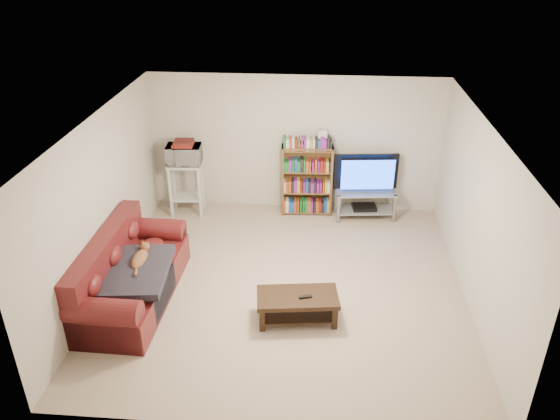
# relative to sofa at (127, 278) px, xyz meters

# --- Properties ---
(floor) EXTENTS (5.00, 5.00, 0.00)m
(floor) POSITION_rel_sofa_xyz_m (2.10, 0.46, -0.33)
(floor) COLOR #C2AA90
(floor) RESTS_ON ground
(ceiling) EXTENTS (5.00, 5.00, 0.00)m
(ceiling) POSITION_rel_sofa_xyz_m (2.10, 0.46, 2.07)
(ceiling) COLOR white
(ceiling) RESTS_ON ground
(wall_back) EXTENTS (5.00, 0.00, 5.00)m
(wall_back) POSITION_rel_sofa_xyz_m (2.10, 2.96, 0.87)
(wall_back) COLOR silver
(wall_back) RESTS_ON ground
(wall_front) EXTENTS (5.00, 0.00, 5.00)m
(wall_front) POSITION_rel_sofa_xyz_m (2.10, -2.04, 0.87)
(wall_front) COLOR silver
(wall_front) RESTS_ON ground
(wall_left) EXTENTS (0.00, 5.00, 5.00)m
(wall_left) POSITION_rel_sofa_xyz_m (-0.40, 0.46, 0.87)
(wall_left) COLOR silver
(wall_left) RESTS_ON ground
(wall_right) EXTENTS (0.00, 5.00, 5.00)m
(wall_right) POSITION_rel_sofa_xyz_m (4.60, 0.46, 0.87)
(wall_right) COLOR silver
(wall_right) RESTS_ON ground
(sofa) EXTENTS (1.01, 2.23, 0.94)m
(sofa) POSITION_rel_sofa_xyz_m (0.00, 0.00, 0.00)
(sofa) COLOR #5D1819
(sofa) RESTS_ON floor
(blanket) EXTENTS (0.92, 1.15, 0.19)m
(blanket) POSITION_rel_sofa_xyz_m (0.18, -0.15, 0.22)
(blanket) COLOR #292631
(blanket) RESTS_ON sofa
(cat) EXTENTS (0.26, 0.61, 0.18)m
(cat) POSITION_rel_sofa_xyz_m (0.19, 0.05, 0.28)
(cat) COLOR brown
(cat) RESTS_ON sofa
(coffee_table) EXTENTS (1.09, 0.64, 0.38)m
(coffee_table) POSITION_rel_sofa_xyz_m (2.31, -0.27, -0.07)
(coffee_table) COLOR black
(coffee_table) RESTS_ON floor
(remote) EXTENTS (0.18, 0.09, 0.02)m
(remote) POSITION_rel_sofa_xyz_m (2.41, -0.31, 0.06)
(remote) COLOR black
(remote) RESTS_ON coffee_table
(tv_stand) EXTENTS (1.06, 0.56, 0.51)m
(tv_stand) POSITION_rel_sofa_xyz_m (3.33, 2.63, 0.01)
(tv_stand) COLOR #999EA3
(tv_stand) RESTS_ON floor
(television) EXTENTS (1.10, 0.26, 0.63)m
(television) POSITION_rel_sofa_xyz_m (3.33, 2.63, 0.49)
(television) COLOR black
(television) RESTS_ON tv_stand
(dvd_player) EXTENTS (0.43, 0.33, 0.06)m
(dvd_player) POSITION_rel_sofa_xyz_m (3.33, 2.63, -0.14)
(dvd_player) COLOR black
(dvd_player) RESTS_ON tv_stand
(bookshelf) EXTENTS (0.89, 0.32, 1.26)m
(bookshelf) POSITION_rel_sofa_xyz_m (2.32, 2.71, 0.32)
(bookshelf) COLOR brown
(bookshelf) RESTS_ON floor
(shelf_clutter) EXTENTS (0.64, 0.23, 0.28)m
(shelf_clutter) POSITION_rel_sofa_xyz_m (2.42, 2.73, 1.04)
(shelf_clutter) COLOR silver
(shelf_clutter) RESTS_ON bookshelf
(microwave_stand) EXTENTS (0.62, 0.47, 0.94)m
(microwave_stand) POSITION_rel_sofa_xyz_m (0.22, 2.57, 0.27)
(microwave_stand) COLOR silver
(microwave_stand) RESTS_ON floor
(microwave) EXTENTS (0.61, 0.43, 0.32)m
(microwave) POSITION_rel_sofa_xyz_m (0.22, 2.57, 0.77)
(microwave) COLOR silver
(microwave) RESTS_ON microwave_stand
(game_boxes) EXTENTS (0.36, 0.32, 0.05)m
(game_boxes) POSITION_rel_sofa_xyz_m (0.22, 2.57, 0.96)
(game_boxes) COLOR maroon
(game_boxes) RESTS_ON microwave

